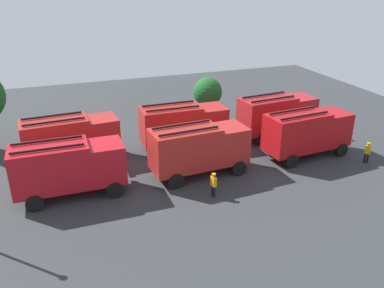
% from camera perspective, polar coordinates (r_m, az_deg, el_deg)
% --- Properties ---
extents(ground_plane, '(55.09, 55.09, 0.00)m').
position_cam_1_polar(ground_plane, '(31.46, 0.00, -2.34)').
color(ground_plane, '#2D3033').
extents(fire_truck_0, '(7.21, 2.78, 3.88)m').
position_cam_1_polar(fire_truck_0, '(26.90, -17.21, -3.04)').
color(fire_truck_0, '#AF131C').
rests_on(fire_truck_0, ground).
extents(fire_truck_1, '(7.34, 3.13, 3.88)m').
position_cam_1_polar(fire_truck_1, '(28.38, 0.99, -0.52)').
color(fire_truck_1, '#A6211C').
rests_on(fire_truck_1, ground).
extents(fire_truck_2, '(7.39, 3.26, 3.88)m').
position_cam_1_polar(fire_truck_2, '(32.58, 16.08, 1.75)').
color(fire_truck_2, '#A61013').
rests_on(fire_truck_2, ground).
extents(fire_truck_3, '(7.35, 3.15, 3.88)m').
position_cam_1_polar(fire_truck_3, '(31.46, -16.92, 0.88)').
color(fire_truck_3, '#A4221E').
rests_on(fire_truck_3, ground).
extents(fire_truck_4, '(7.23, 2.81, 3.88)m').
position_cam_1_polar(fire_truck_4, '(32.80, -1.25, 2.84)').
color(fire_truck_4, '#A51D19').
rests_on(fire_truck_4, ground).
extents(fire_truck_5, '(7.39, 3.29, 3.88)m').
position_cam_1_polar(fire_truck_5, '(36.08, 11.99, 4.25)').
color(fire_truck_5, maroon).
rests_on(fire_truck_5, ground).
extents(firefighter_0, '(0.33, 0.46, 1.68)m').
position_cam_1_polar(firefighter_0, '(29.85, -13.06, -2.48)').
color(firefighter_0, black).
rests_on(firefighter_0, ground).
extents(firefighter_1, '(0.48, 0.38, 1.63)m').
position_cam_1_polar(firefighter_1, '(39.32, 19.67, 3.04)').
color(firefighter_1, black).
rests_on(firefighter_1, ground).
extents(firefighter_2, '(0.46, 0.31, 1.82)m').
position_cam_1_polar(firefighter_2, '(34.71, -13.36, 1.38)').
color(firefighter_2, black).
rests_on(firefighter_2, ground).
extents(firefighter_3, '(0.32, 0.46, 1.69)m').
position_cam_1_polar(firefighter_3, '(26.17, 3.08, -5.69)').
color(firefighter_3, black).
rests_on(firefighter_3, ground).
extents(firefighter_4, '(0.46, 0.47, 1.66)m').
position_cam_1_polar(firefighter_4, '(33.56, 23.70, -1.00)').
color(firefighter_4, black).
rests_on(firefighter_4, ground).
extents(tree_1, '(2.80, 2.80, 4.34)m').
position_cam_1_polar(tree_1, '(39.08, 2.24, 7.40)').
color(tree_1, brown).
rests_on(tree_1, ground).
extents(traffic_cone_0, '(0.47, 0.47, 0.68)m').
position_cam_1_polar(traffic_cone_0, '(33.95, 6.42, 0.12)').
color(traffic_cone_0, '#F2600C').
rests_on(traffic_cone_0, ground).
extents(traffic_cone_1, '(0.45, 0.45, 0.64)m').
position_cam_1_polar(traffic_cone_1, '(31.99, 1.63, -1.27)').
color(traffic_cone_1, '#F2600C').
rests_on(traffic_cone_1, ground).
extents(traffic_cone_2, '(0.51, 0.51, 0.73)m').
position_cam_1_polar(traffic_cone_2, '(35.56, 0.37, 1.42)').
color(traffic_cone_2, '#F2600C').
rests_on(traffic_cone_2, ground).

